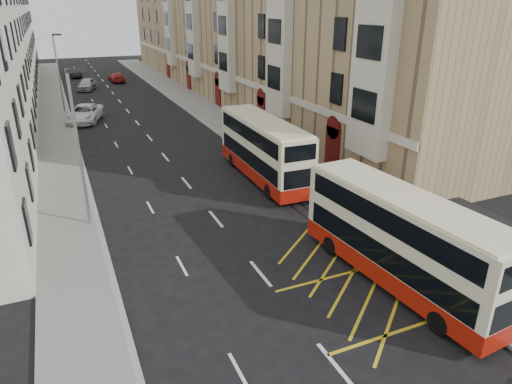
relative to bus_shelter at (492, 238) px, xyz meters
name	(u,v)px	position (x,y,z in m)	size (l,w,h in m)	color
ground	(305,328)	(-8.34, 0.39, -2.14)	(200.00, 200.00, 0.00)	black
pavement_right	(227,123)	(-0.34, 30.39, -2.06)	(4.00, 120.00, 0.15)	slate
pavement_left	(57,141)	(-15.84, 30.39, -2.06)	(3.00, 120.00, 0.15)	slate
kerb_right	(207,125)	(-2.34, 30.39, -2.06)	(0.25, 120.00, 0.15)	gray
kerb_left	(76,139)	(-14.34, 30.39, -2.06)	(0.25, 120.00, 0.15)	gray
road_markings	(121,103)	(-8.34, 45.39, -2.13)	(10.00, 110.00, 0.01)	silver
terrace_right	(234,33)	(6.54, 45.77, 5.38)	(10.75, 79.00, 15.25)	tan
bus_shelter	(492,238)	(0.00, 0.00, 0.00)	(1.65, 4.25, 2.70)	black
guard_railing	(357,216)	(-2.09, 6.14, -1.28)	(0.06, 6.56, 1.01)	red
street_lamp_near	(79,141)	(-14.69, 12.39, 2.50)	(0.93, 0.18, 8.00)	gray
street_lamp_far	(58,69)	(-14.69, 42.39, 2.50)	(0.93, 0.18, 8.00)	gray
double_decker_front	(401,240)	(-3.34, 1.52, -0.11)	(3.03, 10.11, 3.98)	beige
double_decker_rear	(264,149)	(-3.34, 15.05, -0.06)	(2.52, 10.26, 4.07)	beige
pedestrian_near	(447,250)	(-0.75, 1.41, -1.15)	(0.61, 0.40, 1.68)	black
pedestrian_mid	(492,255)	(0.55, 0.21, -1.03)	(0.93, 0.72, 1.91)	black
pedestrian_far	(423,256)	(-1.99, 1.49, -1.19)	(0.93, 0.39, 1.59)	black
white_van	(85,114)	(-13.01, 36.95, -1.30)	(2.77, 6.01, 1.67)	white
car_silver	(87,84)	(-11.25, 55.99, -1.34)	(1.88, 4.67, 1.59)	#AAADB1
car_dark	(73,73)	(-12.31, 69.00, -1.44)	(1.47, 4.22, 1.39)	black
car_red	(116,77)	(-6.52, 61.77, -1.45)	(1.93, 4.76, 1.38)	#A62219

